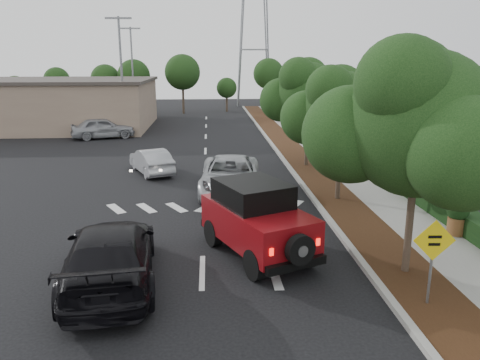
{
  "coord_description": "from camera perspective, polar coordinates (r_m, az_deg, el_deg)",
  "views": [
    {
      "loc": [
        0.25,
        -12.05,
        5.76
      ],
      "look_at": [
        1.26,
        3.0,
        1.88
      ],
      "focal_mm": 35.0,
      "sensor_mm": 36.0,
      "label": 1
    }
  ],
  "objects": [
    {
      "name": "commercial_building",
      "position": [
        45.24,
        -25.15,
        8.32
      ],
      "size": [
        22.0,
        12.0,
        4.0
      ],
      "primitive_type": "cube",
      "color": "#876F5D",
      "rests_on": "ground"
    },
    {
      "name": "red_jeep",
      "position": [
        14.13,
        1.73,
        -4.66
      ],
      "size": [
        3.4,
        4.58,
        2.24
      ],
      "rotation": [
        0.0,
        0.0,
        0.42
      ],
      "color": "black",
      "rests_on": "ground"
    },
    {
      "name": "street_tree_mid",
      "position": [
        20.15,
        11.74,
        -2.49
      ],
      "size": [
        3.2,
        3.2,
        5.32
      ],
      "primitive_type": null,
      "color": "black",
      "rests_on": "ground"
    },
    {
      "name": "silver_suv_ahead",
      "position": [
        20.72,
        -1.16,
        0.54
      ],
      "size": [
        2.95,
        5.81,
        1.57
      ],
      "primitive_type": "imported",
      "rotation": [
        0.0,
        0.0,
        -0.06
      ],
      "color": "#A8ABB0",
      "rests_on": "ground"
    },
    {
      "name": "street_tree_near",
      "position": [
        13.97,
        19.42,
        -10.78
      ],
      "size": [
        3.8,
        3.8,
        5.92
      ],
      "primitive_type": null,
      "color": "black",
      "rests_on": "ground"
    },
    {
      "name": "speed_hump_sign",
      "position": [
        11.85,
        22.47,
        -7.99
      ],
      "size": [
        0.99,
        0.1,
        2.11
      ],
      "rotation": [
        0.0,
        0.0,
        -0.05
      ],
      "color": "slate",
      "rests_on": "ground"
    },
    {
      "name": "street_tree_far",
      "position": [
        26.26,
        8.02,
        1.62
      ],
      "size": [
        3.4,
        3.4,
        5.62
      ],
      "primitive_type": null,
      "color": "black",
      "rests_on": "ground"
    },
    {
      "name": "sidewalk",
      "position": [
        25.76,
        12.62,
        1.29
      ],
      "size": [
        2.0,
        70.0,
        0.12
      ],
      "primitive_type": "cube",
      "color": "gray",
      "rests_on": "ground"
    },
    {
      "name": "light_pole_b",
      "position": [
        50.98,
        -12.66,
        7.59
      ],
      "size": [
        2.0,
        0.22,
        9.0
      ],
      "primitive_type": null,
      "color": "slate",
      "rests_on": "ground"
    },
    {
      "name": "planting_strip",
      "position": [
        25.29,
        8.48,
        1.25
      ],
      "size": [
        1.8,
        70.0,
        0.12
      ],
      "primitive_type": "cube",
      "color": "black",
      "rests_on": "ground"
    },
    {
      "name": "hedge",
      "position": [
        26.12,
        15.61,
        2.05
      ],
      "size": [
        0.8,
        70.0,
        0.8
      ],
      "primitive_type": "cube",
      "color": "black",
      "rests_on": "ground"
    },
    {
      "name": "light_pole_a",
      "position": [
        39.08,
        -13.8,
        5.54
      ],
      "size": [
        2.0,
        0.22,
        9.0
      ],
      "primitive_type": null,
      "color": "slate",
      "rests_on": "ground"
    },
    {
      "name": "ground",
      "position": [
        13.36,
        -4.62,
        -11.15
      ],
      "size": [
        120.0,
        120.0,
        0.0
      ],
      "primitive_type": "plane",
      "color": "black",
      "rests_on": "ground"
    },
    {
      "name": "transmission_tower",
      "position": [
        60.6,
        1.65,
        8.97
      ],
      "size": [
        7.0,
        4.0,
        28.0
      ],
      "primitive_type": null,
      "color": "slate",
      "rests_on": "ground"
    },
    {
      "name": "terracotta_planter",
      "position": [
        17.03,
        25.02,
        -3.69
      ],
      "size": [
        0.73,
        0.73,
        1.27
      ],
      "rotation": [
        0.0,
        0.0,
        -0.08
      ],
      "color": "brown",
      "rests_on": "ground"
    },
    {
      "name": "curb",
      "position": [
        25.1,
        6.25,
        1.25
      ],
      "size": [
        0.2,
        70.0,
        0.15
      ],
      "primitive_type": "cube",
      "color": "#9E9B93",
      "rests_on": "ground"
    },
    {
      "name": "parked_suv",
      "position": [
        36.92,
        -16.37,
        6.11
      ],
      "size": [
        5.0,
        3.22,
        1.59
      ],
      "primitive_type": "imported",
      "rotation": [
        0.0,
        0.0,
        1.88
      ],
      "color": "#9B9CA2",
      "rests_on": "ground"
    },
    {
      "name": "silver_sedan_oncoming",
      "position": [
        24.86,
        -10.77,
        2.3
      ],
      "size": [
        2.8,
        4.14,
        1.29
      ],
      "primitive_type": "imported",
      "rotation": [
        0.0,
        0.0,
        3.55
      ],
      "color": "#AAABB2",
      "rests_on": "ground"
    },
    {
      "name": "black_suv_oncoming",
      "position": [
        12.87,
        -15.51,
        -8.71
      ],
      "size": [
        2.95,
        5.85,
        1.63
      ],
      "primitive_type": "imported",
      "rotation": [
        0.0,
        0.0,
        3.26
      ],
      "color": "black",
      "rests_on": "ground"
    }
  ]
}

